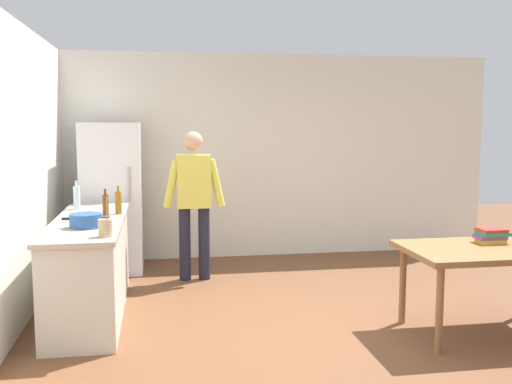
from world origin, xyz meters
name	(u,v)px	position (x,y,z in m)	size (l,w,h in m)	color
ground_plane	(318,330)	(0.00, 0.00, 0.00)	(14.00, 14.00, 0.00)	brown
wall_back	(259,156)	(0.00, 3.00, 1.35)	(6.40, 0.12, 2.70)	silver
wall_left	(1,179)	(-2.60, 0.20, 1.35)	(0.12, 5.60, 2.70)	silver
kitchen_counter	(90,267)	(-2.00, 0.80, 0.45)	(0.64, 2.20, 0.90)	beige
refrigerator	(112,198)	(-1.90, 2.40, 0.90)	(0.70, 0.67, 1.80)	white
person	(194,195)	(-0.95, 1.85, 0.98)	(0.70, 0.22, 1.70)	#1E1E2D
dining_table	(487,256)	(1.40, -0.30, 0.67)	(1.40, 0.90, 0.75)	olive
cooking_pot	(86,221)	(-1.97, 0.39, 0.96)	(0.40, 0.28, 0.12)	#285193
utensil_jar	(105,227)	(-1.77, -0.07, 0.98)	(0.11, 0.11, 0.32)	tan
bottle_beer_brown	(106,204)	(-1.86, 1.05, 1.01)	(0.06, 0.06, 0.26)	#5B3314
bottle_oil_amber	(118,202)	(-1.74, 1.12, 1.02)	(0.06, 0.06, 0.28)	#996619
bottle_water_clear	(77,197)	(-2.19, 1.52, 1.03)	(0.07, 0.07, 0.30)	silver
book_stack	(491,235)	(1.53, -0.14, 0.82)	(0.28, 0.20, 0.13)	gold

